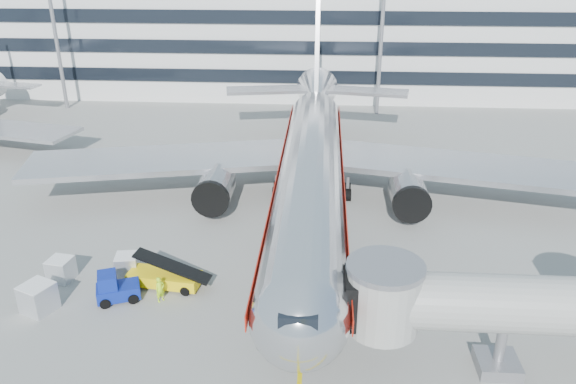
# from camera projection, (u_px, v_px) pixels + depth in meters

# --- Properties ---
(ground) EXTENTS (180.00, 180.00, 0.00)m
(ground) POSITION_uv_depth(u_px,v_px,m) (306.00, 281.00, 38.04)
(ground) COLOR gray
(ground) RESTS_ON ground
(lead_in_line) EXTENTS (0.25, 70.00, 0.01)m
(lead_in_line) POSITION_uv_depth(u_px,v_px,m) (310.00, 216.00, 47.17)
(lead_in_line) COLOR #DABE0B
(lead_in_line) RESTS_ON ground
(main_jet) EXTENTS (50.95, 48.70, 16.06)m
(main_jet) POSITION_uv_depth(u_px,v_px,m) (312.00, 161.00, 47.04)
(main_jet) COLOR silver
(main_jet) RESTS_ON ground
(jet_bridge) EXTENTS (17.80, 4.50, 7.00)m
(jet_bridge) POSITION_uv_depth(u_px,v_px,m) (541.00, 310.00, 28.44)
(jet_bridge) COLOR silver
(jet_bridge) RESTS_ON ground
(terminal) EXTENTS (150.00, 24.25, 15.60)m
(terminal) POSITION_uv_depth(u_px,v_px,m) (320.00, 36.00, 87.83)
(terminal) COLOR silver
(terminal) RESTS_ON ground
(belt_loader) EXTENTS (5.16, 2.38, 2.42)m
(belt_loader) POSITION_uv_depth(u_px,v_px,m) (164.00, 277.00, 37.20)
(belt_loader) COLOR yellow
(belt_loader) RESTS_ON ground
(baggage_tug) EXTENTS (3.02, 2.45, 1.99)m
(baggage_tug) POSITION_uv_depth(u_px,v_px,m) (115.00, 288.00, 35.62)
(baggage_tug) COLOR navy
(baggage_tug) RESTS_ON ground
(cargo_container_left) EXTENTS (2.29, 2.29, 1.85)m
(cargo_container_left) POSITION_uv_depth(u_px,v_px,m) (38.00, 298.00, 34.57)
(cargo_container_left) COLOR silver
(cargo_container_left) RESTS_ON ground
(cargo_container_right) EXTENTS (1.68, 1.68, 1.55)m
(cargo_container_right) POSITION_uv_depth(u_px,v_px,m) (127.00, 265.00, 38.38)
(cargo_container_right) COLOR silver
(cargo_container_right) RESTS_ON ground
(cargo_container_front) EXTENTS (1.70, 1.70, 1.58)m
(cargo_container_front) POSITION_uv_depth(u_px,v_px,m) (61.00, 269.00, 37.86)
(cargo_container_front) COLOR silver
(cargo_container_front) RESTS_ON ground
(ramp_worker) EXTENTS (0.72, 0.74, 1.72)m
(ramp_worker) POSITION_uv_depth(u_px,v_px,m) (160.00, 289.00, 35.52)
(ramp_worker) COLOR #BFFF1A
(ramp_worker) RESTS_ON ground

